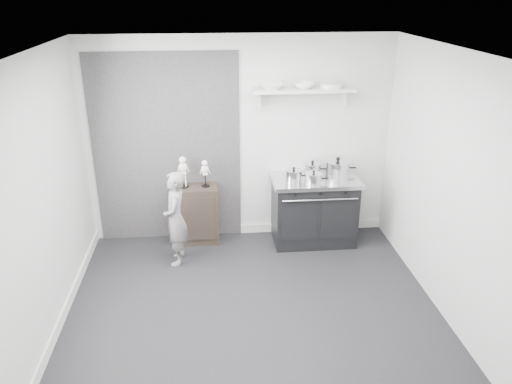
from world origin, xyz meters
The scene contains 15 objects.
ground centered at (0.00, 0.00, 0.00)m, with size 4.00×4.00×0.00m, color black.
room_shell centered at (-0.09, 0.15, 1.64)m, with size 4.02×3.62×2.71m.
wall_shelf centered at (0.80, 1.68, 2.01)m, with size 1.30×0.26×0.24m.
stove centered at (0.96, 1.48, 0.46)m, with size 1.13×0.71×0.91m.
side_cabinet centered at (-0.62, 1.61, 0.40)m, with size 0.61×0.36×0.79m, color black.
child centered at (-0.84, 1.07, 0.60)m, with size 0.44×0.29×1.20m, color slate.
pot_front_left centered at (0.66, 1.41, 0.98)m, with size 0.31×0.22×0.19m.
pot_back_left centered at (0.95, 1.63, 0.99)m, with size 0.31×0.23×0.19m.
pot_back_right centered at (1.28, 1.59, 1.00)m, with size 0.41×0.33×0.24m.
pot_front_center centered at (0.90, 1.29, 0.98)m, with size 0.30×0.21×0.18m.
skeleton_full centered at (-0.75, 1.61, 1.04)m, with size 0.14×0.09×0.49m, color silver, non-canonical shape.
skeleton_torso centered at (-0.47, 1.61, 1.00)m, with size 0.12×0.07×0.42m, color silver, non-canonical shape.
bowl_large centered at (0.39, 1.67, 2.08)m, with size 0.30×0.30×0.07m, color white.
bowl_small centered at (0.80, 1.67, 2.08)m, with size 0.25×0.25×0.08m, color white.
plate_stack centered at (1.15, 1.67, 2.07)m, with size 0.28×0.28×0.06m, color silver.
Camera 1 is at (-0.39, -4.49, 3.25)m, focal length 35.00 mm.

